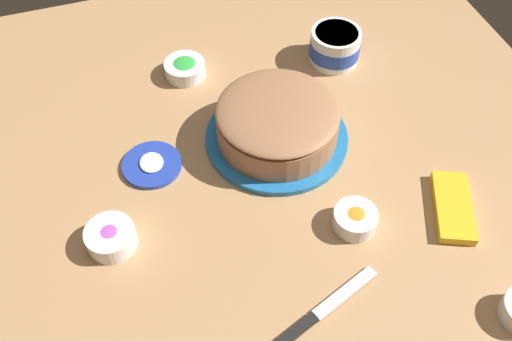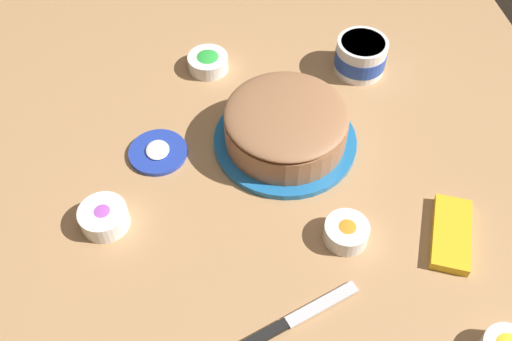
% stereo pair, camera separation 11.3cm
% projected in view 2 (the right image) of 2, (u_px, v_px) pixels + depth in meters
% --- Properties ---
extents(ground_plane, '(1.54, 1.54, 0.00)m').
position_uv_depth(ground_plane, '(239.00, 204.00, 1.12)').
color(ground_plane, tan).
extents(frosted_cake, '(0.30, 0.30, 0.10)m').
position_uv_depth(frosted_cake, '(286.00, 127.00, 1.18)').
color(frosted_cake, '#1E6BB2').
rests_on(frosted_cake, ground_plane).
extents(frosting_tub, '(0.12, 0.12, 0.08)m').
position_uv_depth(frosting_tub, '(361.00, 55.00, 1.33)').
color(frosting_tub, white).
rests_on(frosting_tub, ground_plane).
extents(frosting_tub_lid, '(0.12, 0.12, 0.02)m').
position_uv_depth(frosting_tub_lid, '(158.00, 152.00, 1.20)').
color(frosting_tub_lid, '#233DAD').
rests_on(frosting_tub_lid, ground_plane).
extents(spreading_knife, '(0.10, 0.23, 0.01)m').
position_uv_depth(spreading_knife, '(288.00, 323.00, 0.96)').
color(spreading_knife, silver).
rests_on(spreading_knife, ground_plane).
extents(sprinkle_bowl_rainbow, '(0.09, 0.09, 0.04)m').
position_uv_depth(sprinkle_bowl_rainbow, '(104.00, 217.00, 1.08)').
color(sprinkle_bowl_rainbow, white).
rests_on(sprinkle_bowl_rainbow, ground_plane).
extents(sprinkle_bowl_green, '(0.10, 0.10, 0.04)m').
position_uv_depth(sprinkle_bowl_green, '(208.00, 62.00, 1.35)').
color(sprinkle_bowl_green, white).
rests_on(sprinkle_bowl_green, ground_plane).
extents(sprinkle_bowl_orange, '(0.08, 0.08, 0.04)m').
position_uv_depth(sprinkle_bowl_orange, '(346.00, 232.00, 1.06)').
color(sprinkle_bowl_orange, white).
rests_on(sprinkle_bowl_orange, ground_plane).
extents(candy_box_lower, '(0.17, 0.13, 0.02)m').
position_uv_depth(candy_box_lower, '(451.00, 234.00, 1.07)').
color(candy_box_lower, yellow).
rests_on(candy_box_lower, ground_plane).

